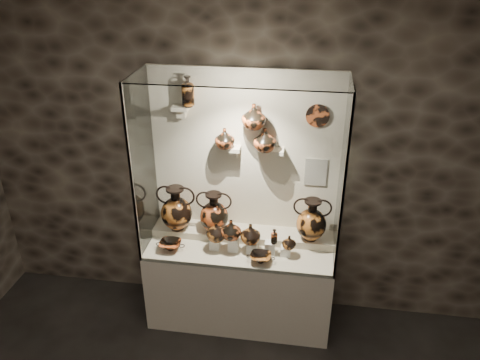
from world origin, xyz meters
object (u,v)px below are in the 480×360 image
(lekythos_small, at_px, (274,236))
(kylix_right, at_px, (261,257))
(amphora_left, at_px, (176,208))
(jug_e, at_px, (289,242))
(jug_c, at_px, (250,234))
(ovoid_vase_b, at_px, (254,116))
(kylix_left, at_px, (170,245))
(amphora_mid, at_px, (214,212))
(jug_b, at_px, (231,229))
(lekythos_tall, at_px, (188,90))
(amphora_right, at_px, (312,220))
(jug_a, at_px, (216,231))
(ovoid_vase_a, at_px, (225,138))
(ovoid_vase_c, at_px, (265,140))

(lekythos_small, distance_m, kylix_right, 0.22)
(amphora_left, relative_size, jug_e, 3.40)
(amphora_left, relative_size, lekythos_small, 2.73)
(jug_c, bearing_deg, amphora_left, 165.47)
(amphora_left, bearing_deg, ovoid_vase_b, 7.61)
(kylix_right, bearing_deg, ovoid_vase_b, 107.65)
(kylix_left, bearing_deg, jug_e, -5.26)
(amphora_mid, relative_size, ovoid_vase_b, 1.85)
(jug_b, height_order, lekythos_tall, lekythos_tall)
(jug_e, relative_size, kylix_right, 0.54)
(amphora_right, bearing_deg, kylix_left, -177.08)
(kylix_right, bearing_deg, kylix_left, 175.37)
(amphora_right, xyz_separation_m, kylix_left, (-1.24, -0.26, -0.22))
(amphora_right, relative_size, kylix_right, 1.72)
(amphora_right, height_order, jug_a, amphora_right)
(jug_c, distance_m, jug_e, 0.35)
(lekythos_small, bearing_deg, jug_a, -173.46)
(lekythos_tall, relative_size, ovoid_vase_a, 1.60)
(jug_b, xyz_separation_m, lekythos_tall, (-0.41, 0.30, 1.16))
(amphora_left, distance_m, ovoid_vase_c, 1.07)
(jug_e, xyz_separation_m, ovoid_vase_a, (-0.61, 0.27, 0.83))
(amphora_right, xyz_separation_m, jug_a, (-0.83, -0.19, -0.08))
(kylix_left, distance_m, ovoid_vase_c, 1.28)
(jug_c, relative_size, kylix_right, 0.80)
(kylix_left, bearing_deg, ovoid_vase_a, 27.68)
(amphora_left, distance_m, jug_e, 1.08)
(kylix_left, bearing_deg, lekythos_small, -4.77)
(amphora_right, bearing_deg, amphora_left, 171.79)
(ovoid_vase_a, bearing_deg, amphora_left, -165.02)
(amphora_right, relative_size, lekythos_tall, 1.40)
(jug_e, bearing_deg, lekythos_small, 174.90)
(amphora_left, relative_size, amphora_mid, 1.10)
(amphora_right, distance_m, lekythos_tall, 1.57)
(amphora_right, distance_m, jug_c, 0.56)
(amphora_mid, relative_size, ovoid_vase_c, 1.93)
(amphora_right, bearing_deg, lekythos_tall, 165.85)
(amphora_right, relative_size, jug_a, 2.16)
(amphora_left, xyz_separation_m, jug_c, (0.71, -0.16, -0.10))
(ovoid_vase_a, bearing_deg, amphora_mid, -139.39)
(jug_a, relative_size, ovoid_vase_a, 1.04)
(amphora_right, xyz_separation_m, ovoid_vase_c, (-0.44, 0.06, 0.72))
(kylix_right, bearing_deg, amphora_right, 36.83)
(jug_a, bearing_deg, jug_c, -11.88)
(amphora_right, distance_m, jug_b, 0.73)
(amphora_right, distance_m, ovoid_vase_c, 0.85)
(ovoid_vase_b, bearing_deg, ovoid_vase_c, 22.43)
(jug_b, height_order, kylix_left, jug_b)
(ovoid_vase_a, xyz_separation_m, ovoid_vase_b, (0.25, -0.02, 0.22))
(jug_c, xyz_separation_m, kylix_right, (0.11, -0.15, -0.14))
(jug_e, xyz_separation_m, kylix_right, (-0.23, -0.13, -0.10))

